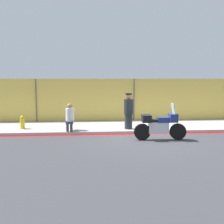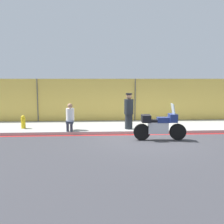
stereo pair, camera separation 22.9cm
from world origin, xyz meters
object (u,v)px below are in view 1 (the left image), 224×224
officer_standing (129,111)px  person_seated_on_curb (70,116)px  motorcycle (160,125)px  fire_hydrant (22,122)px

officer_standing → person_seated_on_curb: 2.76m
motorcycle → officer_standing: officer_standing is taller
motorcycle → fire_hydrant: size_ratio=3.44×
person_seated_on_curb → fire_hydrant: (-2.30, 0.57, -0.37)m
person_seated_on_curb → fire_hydrant: bearing=166.2°
motorcycle → officer_standing: 2.07m
fire_hydrant → person_seated_on_curb: bearing=-13.8°
person_seated_on_curb → fire_hydrant: person_seated_on_curb is taller
motorcycle → officer_standing: size_ratio=1.28×
motorcycle → fire_hydrant: bearing=162.6°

